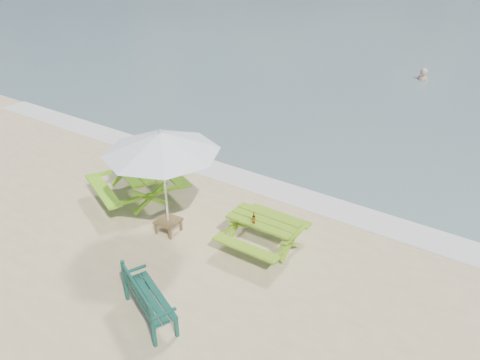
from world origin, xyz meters
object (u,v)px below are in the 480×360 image
Objects in this scene: beer_bottle at (254,219)px; swimmer at (421,88)px; picnic_table_left at (138,184)px; side_table at (168,226)px; patio_umbrella at (161,142)px; park_bench at (150,305)px; picnic_table_right at (263,234)px.

swimmer is (-0.43, 14.12, -1.12)m from beer_bottle.
picnic_table_left is 1.69m from side_table.
swimmer is at bearing 84.35° from patio_umbrella.
picnic_table_left is 4.01m from park_bench.
patio_umbrella reaches higher than picnic_table_left.
beer_bottle is at bearing -3.19° from picnic_table_left.
picnic_table_right is at bearing 66.70° from beer_bottle.
swimmer is (1.44, 14.58, -2.48)m from patio_umbrella.
patio_umbrella is (-1.43, 2.04, 1.87)m from park_bench.
beer_bottle is at bearing 13.95° from patio_umbrella.
picnic_table_left is 5.10× the size of side_table.
park_bench reaches higher than swimmer.
park_bench reaches higher than side_table.
park_bench is 5.52× the size of beer_bottle.
side_table is at bearing 0.00° from patio_umbrella.
picnic_table_right is 2.78m from park_bench.
patio_umbrella is 1.43× the size of swimmer.
beer_bottle is 14.17m from swimmer.
picnic_table_right is 0.64× the size of patio_umbrella.
picnic_table_right is 13.92m from swimmer.
picnic_table_right is 6.36× the size of beer_bottle.
side_table is 2.02m from beer_bottle.
picnic_table_left reaches higher than picnic_table_right.
park_bench is (2.97, -2.70, -0.16)m from picnic_table_left.
swimmer is at bearing 91.73° from beer_bottle.
patio_umbrella is at bearing 124.97° from park_bench.
picnic_table_left reaches higher than park_bench.
beer_bottle reaches higher than side_table.
picnic_table_left is 1.02× the size of patio_umbrella.
side_table is 14.66m from swimmer.
park_bench is 3.12m from patio_umbrella.
picnic_table_left is 1.46× the size of swimmer.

